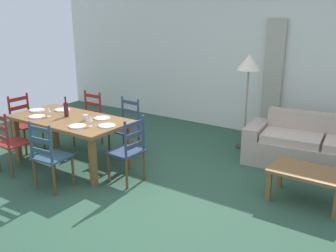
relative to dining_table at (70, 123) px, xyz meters
name	(u,v)px	position (x,y,z in m)	size (l,w,h in m)	color
ground_plane	(147,193)	(1.57, -0.13, -0.67)	(9.60, 9.60, 0.02)	#2B4F3A
wall_far	(249,64)	(1.57, 3.17, 0.69)	(9.60, 0.16, 2.70)	silver
curtain_panel_left	(273,80)	(2.12, 3.03, 0.44)	(0.35, 0.08, 2.20)	#A9A793
dining_table	(70,123)	(0.00, 0.00, 0.00)	(1.90, 0.96, 0.75)	brown
dining_chair_near_left	(10,142)	(-0.48, -0.73, -0.19)	(0.45, 0.43, 0.96)	maroon
dining_chair_near_right	(49,156)	(0.44, -0.77, -0.19)	(0.45, 0.43, 0.96)	#2A465B
dining_chair_far_left	(89,119)	(-0.41, 0.79, -0.19)	(0.42, 0.40, 0.96)	maroon
dining_chair_far_right	(126,127)	(0.45, 0.78, -0.19)	(0.45, 0.43, 0.96)	#2F4055
dining_chair_head_west	(25,123)	(-1.17, 0.01, -0.19)	(0.40, 0.42, 0.96)	maroon
dining_chair_head_east	(129,150)	(1.19, -0.02, -0.19)	(0.42, 0.44, 0.96)	navy
dinner_plate_near_left	(37,117)	(-0.45, -0.25, 0.10)	(0.24, 0.24, 0.02)	white
fork_near_left	(31,116)	(-0.60, -0.25, 0.09)	(0.02, 0.17, 0.01)	silver
dinner_plate_near_right	(78,126)	(0.45, -0.25, 0.10)	(0.24, 0.24, 0.02)	white
fork_near_right	(70,125)	(0.30, -0.25, 0.09)	(0.02, 0.17, 0.01)	silver
dinner_plate_far_left	(62,110)	(-0.45, 0.25, 0.10)	(0.24, 0.24, 0.02)	white
fork_far_left	(56,109)	(-0.60, 0.25, 0.09)	(0.02, 0.17, 0.01)	silver
dinner_plate_far_right	(102,118)	(0.45, 0.25, 0.10)	(0.24, 0.24, 0.02)	white
fork_far_right	(95,117)	(0.30, 0.25, 0.09)	(0.02, 0.17, 0.01)	silver
dinner_plate_head_west	(37,110)	(-0.78, 0.00, 0.10)	(0.24, 0.24, 0.02)	white
fork_head_west	(31,109)	(-0.93, 0.00, 0.09)	(0.02, 0.17, 0.01)	silver
dinner_plate_head_east	(107,126)	(0.78, 0.00, 0.10)	(0.24, 0.24, 0.02)	white
fork_head_east	(99,124)	(0.63, 0.00, 0.09)	(0.02, 0.17, 0.01)	silver
wine_bottle	(66,109)	(-0.10, 0.03, 0.20)	(0.07, 0.07, 0.32)	#471919
wine_glass_near_left	(48,110)	(-0.32, -0.13, 0.20)	(0.06, 0.06, 0.16)	white
wine_glass_near_right	(90,119)	(0.59, -0.13, 0.20)	(0.06, 0.06, 0.16)	white
coffee_cup_primary	(86,118)	(0.31, 0.04, 0.13)	(0.07, 0.07, 0.09)	beige
couch	(323,150)	(3.31, 2.02, -0.37)	(2.35, 1.01, 0.80)	tan
coffee_table	(307,175)	(3.38, 0.80, -0.31)	(0.90, 0.56, 0.42)	brown
standing_lamp	(249,68)	(1.97, 2.20, 0.75)	(0.40, 0.40, 1.64)	#332D28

